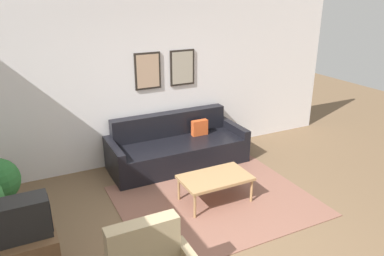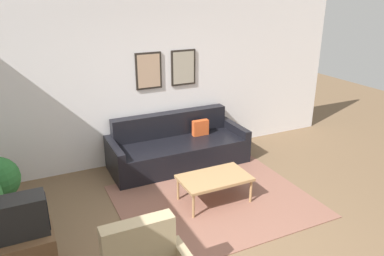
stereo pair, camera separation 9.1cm
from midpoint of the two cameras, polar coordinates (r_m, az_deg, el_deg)
The scene contains 6 objects.
area_rug at distance 5.37m, azimuth 3.96°, elevation -11.02°, with size 2.63×2.13×0.01m.
wall_back at distance 6.18m, azimuth -9.14°, elevation 6.61°, with size 8.00×0.09×2.70m.
couch at distance 6.31m, azimuth -1.80°, elevation -3.07°, with size 2.28×0.90×0.83m.
coffee_table at distance 5.20m, azimuth 3.94°, elevation -7.75°, with size 0.96×0.58×0.39m.
tv_stand at distance 4.37m, azimuth -23.73°, elevation -17.41°, with size 0.64×0.50×0.50m.
tv at distance 4.12m, azimuth -24.61°, elevation -12.32°, with size 0.58×0.28×0.41m.
Camera 2 is at (-1.62, -2.88, 2.82)m, focal length 35.00 mm.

